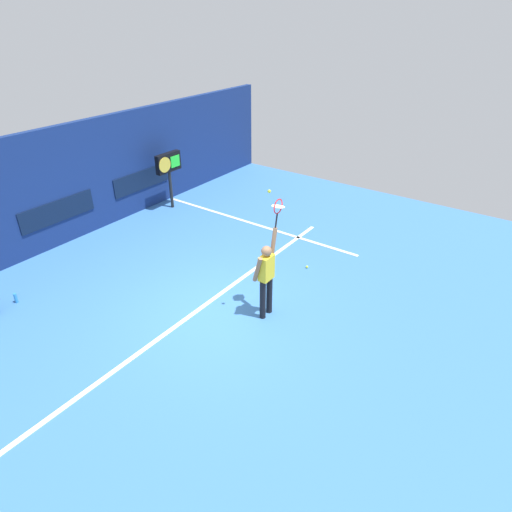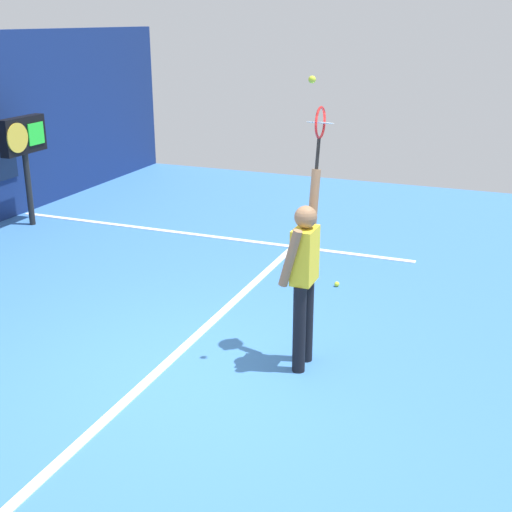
{
  "view_description": "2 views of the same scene",
  "coord_description": "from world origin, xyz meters",
  "px_view_note": "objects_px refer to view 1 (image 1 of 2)",
  "views": [
    {
      "loc": [
        -5.85,
        -5.25,
        5.86
      ],
      "look_at": [
        0.42,
        -0.77,
        1.48
      ],
      "focal_mm": 30.96,
      "sensor_mm": 36.0,
      "label": 1
    },
    {
      "loc": [
        -5.37,
        -2.79,
        3.37
      ],
      "look_at": [
        0.94,
        -0.27,
        0.98
      ],
      "focal_mm": 47.71,
      "sensor_mm": 36.0,
      "label": 2
    }
  ],
  "objects_px": {
    "scoreboard_clock": "(169,165)",
    "spare_ball": "(307,267)",
    "tennis_ball": "(269,191)",
    "tennis_player": "(266,275)",
    "tennis_racket": "(278,208)",
    "water_bottle": "(16,298)"
  },
  "relations": [
    {
      "from": "scoreboard_clock",
      "to": "spare_ball",
      "type": "xyz_separation_m",
      "value": [
        -0.83,
        -5.63,
        -1.41
      ]
    },
    {
      "from": "tennis_ball",
      "to": "scoreboard_clock",
      "type": "relative_size",
      "value": 0.04
    },
    {
      "from": "tennis_player",
      "to": "tennis_ball",
      "type": "distance_m",
      "value": 1.84
    },
    {
      "from": "spare_ball",
      "to": "scoreboard_clock",
      "type": "bearing_deg",
      "value": 81.58
    },
    {
      "from": "spare_ball",
      "to": "tennis_racket",
      "type": "bearing_deg",
      "value": -172.43
    },
    {
      "from": "tennis_ball",
      "to": "scoreboard_clock",
      "type": "height_order",
      "value": "tennis_ball"
    },
    {
      "from": "tennis_player",
      "to": "spare_ball",
      "type": "xyz_separation_m",
      "value": [
        2.23,
        0.24,
        -0.98
      ]
    },
    {
      "from": "tennis_player",
      "to": "scoreboard_clock",
      "type": "height_order",
      "value": "tennis_player"
    },
    {
      "from": "tennis_player",
      "to": "water_bottle",
      "type": "xyz_separation_m",
      "value": [
        -2.92,
        4.85,
        -0.89
      ]
    },
    {
      "from": "tennis_ball",
      "to": "water_bottle",
      "type": "xyz_separation_m",
      "value": [
        -2.95,
        4.87,
        -2.73
      ]
    },
    {
      "from": "tennis_racket",
      "to": "scoreboard_clock",
      "type": "xyz_separation_m",
      "value": [
        2.68,
        5.88,
        -0.94
      ]
    },
    {
      "from": "tennis_player",
      "to": "spare_ball",
      "type": "distance_m",
      "value": 2.45
    },
    {
      "from": "water_bottle",
      "to": "scoreboard_clock",
      "type": "bearing_deg",
      "value": 9.7
    },
    {
      "from": "water_bottle",
      "to": "tennis_ball",
      "type": "bearing_deg",
      "value": -58.76
    },
    {
      "from": "tennis_player",
      "to": "tennis_racket",
      "type": "distance_m",
      "value": 1.42
    },
    {
      "from": "tennis_player",
      "to": "tennis_racket",
      "type": "height_order",
      "value": "tennis_racket"
    },
    {
      "from": "tennis_player",
      "to": "spare_ball",
      "type": "bearing_deg",
      "value": 6.19
    },
    {
      "from": "tennis_racket",
      "to": "scoreboard_clock",
      "type": "distance_m",
      "value": 6.53
    },
    {
      "from": "water_bottle",
      "to": "spare_ball",
      "type": "relative_size",
      "value": 3.53
    },
    {
      "from": "water_bottle",
      "to": "tennis_racket",
      "type": "bearing_deg",
      "value": -55.83
    },
    {
      "from": "tennis_racket",
      "to": "tennis_ball",
      "type": "relative_size",
      "value": 9.17
    },
    {
      "from": "water_bottle",
      "to": "spare_ball",
      "type": "distance_m",
      "value": 6.91
    }
  ]
}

